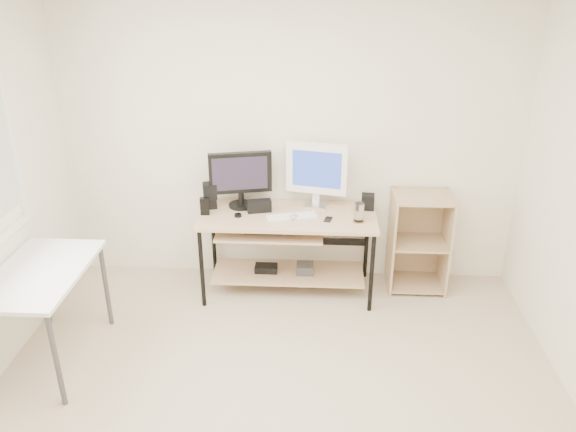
{
  "coord_description": "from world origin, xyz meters",
  "views": [
    {
      "loc": [
        0.23,
        -2.69,
        2.71
      ],
      "look_at": [
        0.02,
        1.3,
        0.9
      ],
      "focal_mm": 35.0,
      "sensor_mm": 36.0,
      "label": 1
    }
  ],
  "objects_px": {
    "side_table": "(41,281)",
    "black_monitor": "(240,176)",
    "shelf_unit": "(418,240)",
    "desk": "(285,236)",
    "white_imac": "(317,170)",
    "audio_controller": "(205,206)"
  },
  "relations": [
    {
      "from": "desk",
      "to": "side_table",
      "type": "height_order",
      "value": "same"
    },
    {
      "from": "desk",
      "to": "white_imac",
      "type": "bearing_deg",
      "value": 37.13
    },
    {
      "from": "shelf_unit",
      "to": "desk",
      "type": "bearing_deg",
      "value": -172.23
    },
    {
      "from": "side_table",
      "to": "black_monitor",
      "type": "height_order",
      "value": "black_monitor"
    },
    {
      "from": "black_monitor",
      "to": "audio_controller",
      "type": "xyz_separation_m",
      "value": [
        -0.29,
        -0.19,
        -0.21
      ]
    },
    {
      "from": "desk",
      "to": "black_monitor",
      "type": "bearing_deg",
      "value": 159.35
    },
    {
      "from": "desk",
      "to": "side_table",
      "type": "relative_size",
      "value": 1.5
    },
    {
      "from": "side_table",
      "to": "black_monitor",
      "type": "xyz_separation_m",
      "value": [
        1.26,
        1.21,
        0.36
      ]
    },
    {
      "from": "black_monitor",
      "to": "side_table",
      "type": "bearing_deg",
      "value": -148.83
    },
    {
      "from": "desk",
      "to": "white_imac",
      "type": "distance_m",
      "value": 0.63
    },
    {
      "from": "desk",
      "to": "shelf_unit",
      "type": "height_order",
      "value": "shelf_unit"
    },
    {
      "from": "shelf_unit",
      "to": "audio_controller",
      "type": "xyz_separation_m",
      "value": [
        -1.85,
        -0.2,
        0.37
      ]
    },
    {
      "from": "desk",
      "to": "side_table",
      "type": "distance_m",
      "value": 1.97
    },
    {
      "from": "desk",
      "to": "shelf_unit",
      "type": "xyz_separation_m",
      "value": [
        1.18,
        0.16,
        -0.09
      ]
    },
    {
      "from": "shelf_unit",
      "to": "audio_controller",
      "type": "bearing_deg",
      "value": -173.81
    },
    {
      "from": "side_table",
      "to": "white_imac",
      "type": "height_order",
      "value": "white_imac"
    },
    {
      "from": "side_table",
      "to": "white_imac",
      "type": "bearing_deg",
      "value": 33.3
    },
    {
      "from": "desk",
      "to": "shelf_unit",
      "type": "bearing_deg",
      "value": 7.77
    },
    {
      "from": "shelf_unit",
      "to": "black_monitor",
      "type": "relative_size",
      "value": 1.67
    },
    {
      "from": "shelf_unit",
      "to": "black_monitor",
      "type": "distance_m",
      "value": 1.67
    },
    {
      "from": "side_table",
      "to": "audio_controller",
      "type": "height_order",
      "value": "audio_controller"
    },
    {
      "from": "black_monitor",
      "to": "white_imac",
      "type": "distance_m",
      "value": 0.66
    }
  ]
}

